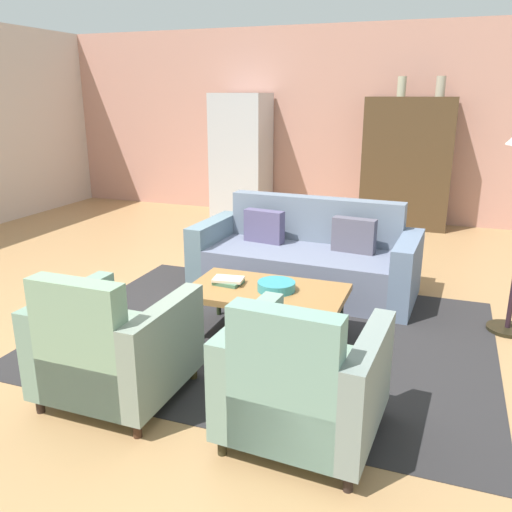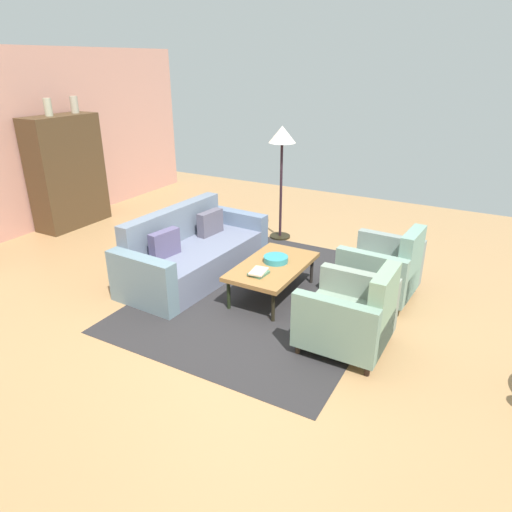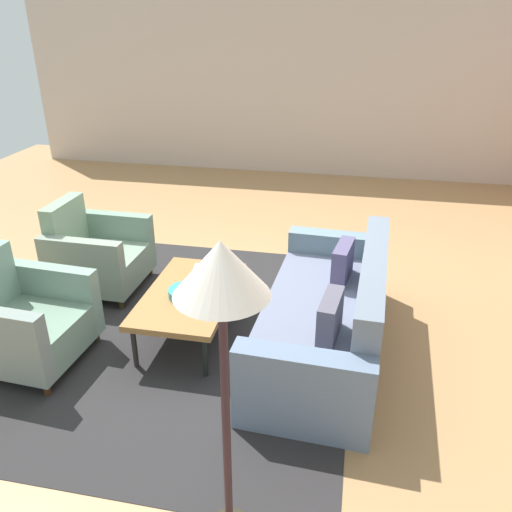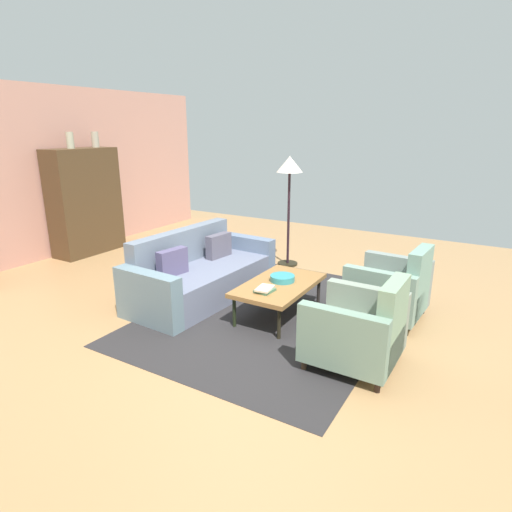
# 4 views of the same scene
# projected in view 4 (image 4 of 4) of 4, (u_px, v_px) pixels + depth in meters

# --- Properties ---
(ground_plane) EXTENTS (10.59, 10.59, 0.00)m
(ground_plane) POSITION_uv_depth(u_px,v_px,m) (246.00, 332.00, 4.68)
(ground_plane) COLOR #A87E50
(area_rug) EXTENTS (3.40, 2.60, 0.01)m
(area_rug) POSITION_uv_depth(u_px,v_px,m) (275.00, 314.00, 5.12)
(area_rug) COLOR #292829
(area_rug) RESTS_ON ground
(couch) EXTENTS (2.14, 1.00, 0.86)m
(couch) POSITION_uv_depth(u_px,v_px,m) (199.00, 275.00, 5.60)
(couch) COLOR slate
(couch) RESTS_ON ground
(coffee_table) EXTENTS (1.20, 0.70, 0.40)m
(coffee_table) POSITION_uv_depth(u_px,v_px,m) (279.00, 286.00, 4.99)
(coffee_table) COLOR black
(coffee_table) RESTS_ON ground
(armchair_left) EXTENTS (0.81, 0.81, 0.88)m
(armchair_left) POSITION_uv_depth(u_px,v_px,m) (361.00, 331.00, 3.94)
(armchair_left) COLOR #382B1E
(armchair_left) RESTS_ON ground
(armchair_right) EXTENTS (0.85, 0.85, 0.88)m
(armchair_right) POSITION_uv_depth(u_px,v_px,m) (393.00, 290.00, 4.92)
(armchair_right) COLOR #2A2617
(armchair_right) RESTS_ON ground
(fruit_bowl) EXTENTS (0.29, 0.29, 0.07)m
(fruit_bowl) POSITION_uv_depth(u_px,v_px,m) (282.00, 278.00, 5.04)
(fruit_bowl) COLOR teal
(fruit_bowl) RESTS_ON coffee_table
(book_stack) EXTENTS (0.25, 0.19, 0.05)m
(book_stack) POSITION_uv_depth(u_px,v_px,m) (265.00, 289.00, 4.72)
(book_stack) COLOR #446F54
(book_stack) RESTS_ON coffee_table
(cabinet) EXTENTS (1.20, 0.51, 1.80)m
(cabinet) POSITION_uv_depth(u_px,v_px,m) (85.00, 202.00, 7.40)
(cabinet) COLOR #48331E
(cabinet) RESTS_ON ground
(vase_tall) EXTENTS (0.12, 0.12, 0.26)m
(vase_tall) POSITION_uv_depth(u_px,v_px,m) (70.00, 140.00, 6.98)
(vase_tall) COLOR #B0AE91
(vase_tall) RESTS_ON cabinet
(vase_round) EXTENTS (0.12, 0.12, 0.26)m
(vase_round) POSITION_uv_depth(u_px,v_px,m) (95.00, 139.00, 7.39)
(vase_round) COLOR #ACA38C
(vase_round) RESTS_ON cabinet
(floor_lamp) EXTENTS (0.40, 0.40, 1.72)m
(floor_lamp) POSITION_uv_depth(u_px,v_px,m) (290.00, 175.00, 6.54)
(floor_lamp) COLOR black
(floor_lamp) RESTS_ON ground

